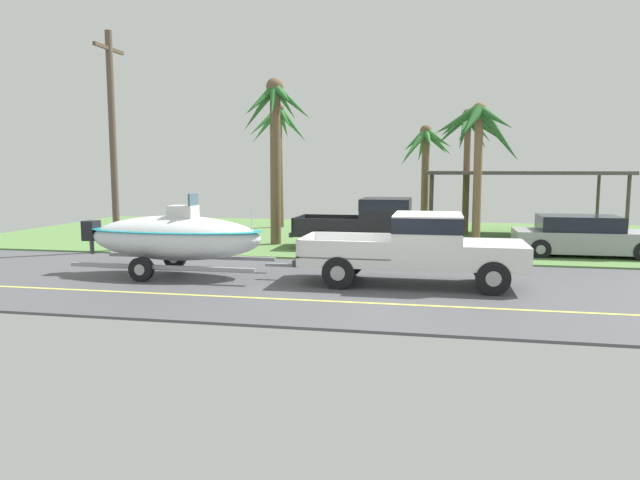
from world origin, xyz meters
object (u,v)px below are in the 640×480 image
carport_awning (520,174)px  palm_tree_far_right (480,135)px  palm_tree_near_left (469,136)px  palm_tree_near_right (279,133)px  pickup_truck_towing (426,245)px  parked_sedan_near (584,237)px  palm_tree_mid (426,150)px  parked_pickup_background (385,221)px  boat_on_trailer (175,237)px  palm_tree_far_left (275,121)px  utility_pole (113,139)px

carport_awning → palm_tree_far_right: palm_tree_far_right is taller
palm_tree_near_left → palm_tree_near_right: 9.00m
pickup_truck_towing → carport_awning: (3.66, 11.38, 1.69)m
parked_sedan_near → palm_tree_mid: palm_tree_mid is taller
parked_pickup_background → palm_tree_near_left: (3.08, 5.26, 3.29)m
parked_sedan_near → palm_tree_near_left: palm_tree_near_left is taller
parked_sedan_near → palm_tree_near_right: bearing=150.3°
pickup_truck_towing → palm_tree_mid: palm_tree_mid is taller
palm_tree_near_left → boat_on_trailer: bearing=-126.1°
palm_tree_near_right → palm_tree_far_left: (1.56, -6.23, 0.06)m
parked_pickup_background → palm_tree_mid: palm_tree_mid is taller
palm_tree_near_left → utility_pole: 14.46m
carport_awning → utility_pole: size_ratio=1.03×
palm_tree_far_left → parked_pickup_background: bearing=-7.9°
parked_pickup_background → utility_pole: size_ratio=0.78×
palm_tree_mid → palm_tree_far_right: palm_tree_far_right is taller
palm_tree_near_left → palm_tree_mid: palm_tree_near_left is taller
pickup_truck_towing → boat_on_trailer: boat_on_trailer is taller
parked_pickup_background → palm_tree_far_right: 4.42m
parked_pickup_background → palm_tree_mid: size_ratio=1.18×
pickup_truck_towing → parked_pickup_background: 6.33m
pickup_truck_towing → carport_awning: size_ratio=0.74×
parked_pickup_background → palm_tree_mid: 8.67m
pickup_truck_towing → parked_pickup_background: (-1.59, 6.13, 0.03)m
parked_pickup_background → parked_sedan_near: parked_pickup_background is taller
parked_sedan_near → boat_on_trailer: bearing=-153.7°
boat_on_trailer → palm_tree_far_left: size_ratio=0.99×
parked_sedan_near → palm_tree_near_left: bearing=122.8°
pickup_truck_towing → utility_pole: bearing=160.2°
boat_on_trailer → palm_tree_far_right: (8.39, 5.47, 2.98)m
pickup_truck_towing → parked_sedan_near: bearing=49.2°
pickup_truck_towing → palm_tree_mid: bearing=91.5°
boat_on_trailer → palm_tree_near_left: (8.30, 11.39, 3.28)m
pickup_truck_towing → palm_tree_near_right: 15.34m
parked_pickup_background → palm_tree_near_right: (-5.78, 6.82, 3.59)m
parked_pickup_background → palm_tree_far_left: bearing=172.1°
parked_pickup_background → palm_tree_near_left: size_ratio=1.08×
palm_tree_far_left → boat_on_trailer: bearing=-98.4°
palm_tree_far_left → palm_tree_far_right: bearing=-9.6°
pickup_truck_towing → carport_awning: bearing=72.2°
palm_tree_near_right → palm_tree_far_right: (8.96, -7.48, -0.60)m
carport_awning → palm_tree_near_right: 11.31m
pickup_truck_towing → parked_pickup_background: parked_pickup_background is taller
boat_on_trailer → parked_pickup_background: boat_on_trailer is taller
palm_tree_near_right → palm_tree_mid: palm_tree_near_right is taller
palm_tree_mid → utility_pole: (-10.49, -10.35, 0.13)m
palm_tree_near_right → palm_tree_mid: 7.17m
palm_tree_near_left → palm_tree_mid: (-1.87, 2.87, -0.51)m
boat_on_trailer → palm_tree_near_right: (-0.57, 12.95, 3.58)m
parked_pickup_background → palm_tree_far_right: size_ratio=1.16×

